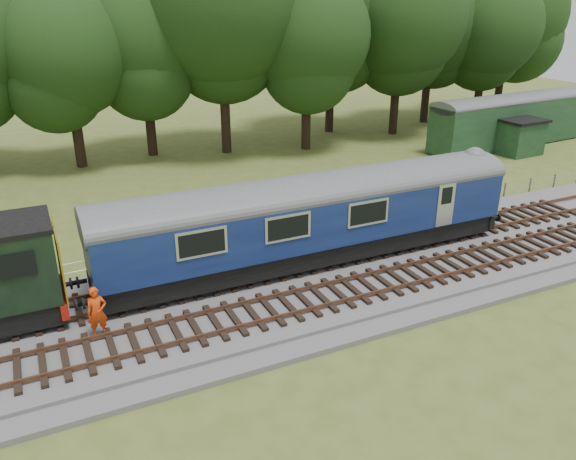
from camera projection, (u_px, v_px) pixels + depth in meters
ground at (287, 291)px, 22.34m from camera, size 120.00×120.00×0.00m
ballast at (287, 288)px, 22.27m from camera, size 70.00×7.00×0.35m
track_north at (272, 268)px, 23.35m from camera, size 67.20×2.40×0.21m
track_south at (305, 301)px, 20.85m from camera, size 67.20×2.40×0.21m
fence at (245, 249)px, 26.09m from camera, size 64.00×0.12×1.00m
tree_line at (157, 158)px, 40.66m from camera, size 70.00×8.00×18.00m
dmu_railcar at (313, 212)px, 23.24m from camera, size 18.05×2.86×3.88m
worker at (97, 312)px, 18.50m from camera, size 0.67×0.45×1.80m
parked_coach at (513, 117)px, 43.38m from camera, size 15.42×3.84×3.90m
shed at (516, 136)px, 41.41m from camera, size 3.35×3.35×2.62m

